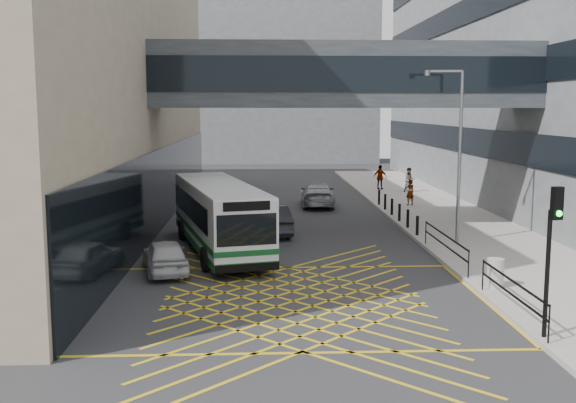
{
  "coord_description": "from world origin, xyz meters",
  "views": [
    {
      "loc": [
        -1.04,
        -20.38,
        5.99
      ],
      "look_at": [
        0.0,
        4.0,
        2.6
      ],
      "focal_mm": 42.0,
      "sensor_mm": 36.0,
      "label": 1
    }
  ],
  "objects": [
    {
      "name": "box_junction",
      "position": [
        0.0,
        0.0,
        0.0
      ],
      "size": [
        12.0,
        9.0,
        0.01
      ],
      "color": "gold",
      "rests_on": "ground"
    },
    {
      "name": "pavement",
      "position": [
        9.0,
        15.0,
        0.08
      ],
      "size": [
        6.0,
        54.0,
        0.16
      ],
      "primitive_type": "cube",
      "color": "#ACA79E",
      "rests_on": "ground"
    },
    {
      "name": "car_white",
      "position": [
        -4.5,
        3.93,
        0.63
      ],
      "size": [
        2.51,
        4.26,
        1.27
      ],
      "primitive_type": "imported",
      "rotation": [
        0.0,
        0.0,
        3.38
      ],
      "color": "silver",
      "rests_on": "ground"
    },
    {
      "name": "bus",
      "position": [
        -2.76,
        7.66,
        1.54
      ],
      "size": [
        4.79,
        10.53,
        2.88
      ],
      "rotation": [
        0.0,
        0.0,
        0.25
      ],
      "color": "silver",
      "rests_on": "ground"
    },
    {
      "name": "bollards",
      "position": [
        6.25,
        15.0,
        0.61
      ],
      "size": [
        0.14,
        10.14,
        0.9
      ],
      "color": "black",
      "rests_on": "pavement"
    },
    {
      "name": "building_far",
      "position": [
        -2.0,
        60.0,
        9.0
      ],
      "size": [
        28.0,
        16.0,
        18.0
      ],
      "primitive_type": "cube",
      "color": "slate",
      "rests_on": "ground"
    },
    {
      "name": "car_silver",
      "position": [
        2.53,
        20.62,
        0.77
      ],
      "size": [
        2.33,
        5.06,
        1.55
      ],
      "primitive_type": "imported",
      "rotation": [
        0.0,
        0.0,
        3.09
      ],
      "color": "gray",
      "rests_on": "ground"
    },
    {
      "name": "skybridge",
      "position": [
        3.0,
        12.0,
        7.5
      ],
      "size": [
        20.0,
        4.1,
        3.0
      ],
      "color": "#373D42",
      "rests_on": "ground"
    },
    {
      "name": "litter_bin",
      "position": [
        6.67,
        0.83,
        0.63
      ],
      "size": [
        0.55,
        0.55,
        0.95
      ],
      "primitive_type": "cylinder",
      "color": "#ADA89E",
      "rests_on": "pavement"
    },
    {
      "name": "pedestrian_a",
      "position": [
        8.07,
        19.67,
        0.94
      ],
      "size": [
        0.74,
        0.64,
        1.56
      ],
      "primitive_type": "imported",
      "rotation": [
        0.0,
        0.0,
        3.52
      ],
      "color": "gray",
      "rests_on": "pavement"
    },
    {
      "name": "kerb_railings",
      "position": [
        6.15,
        1.78,
        0.88
      ],
      "size": [
        0.05,
        12.54,
        1.0
      ],
      "color": "black",
      "rests_on": "pavement"
    },
    {
      "name": "traffic_light",
      "position": [
        6.28,
        -4.12,
        2.71
      ],
      "size": [
        0.31,
        0.47,
        3.91
      ],
      "rotation": [
        0.0,
        0.0,
        0.27
      ],
      "color": "black",
      "rests_on": "pavement"
    },
    {
      "name": "ground",
      "position": [
        0.0,
        0.0,
        0.0
      ],
      "size": [
        120.0,
        120.0,
        0.0
      ],
      "primitive_type": "plane",
      "color": "#333335"
    },
    {
      "name": "pedestrian_c",
      "position": [
        7.69,
        27.66,
        1.04
      ],
      "size": [
        1.15,
        0.96,
        1.75
      ],
      "primitive_type": "imported",
      "rotation": [
        0.0,
        0.0,
        2.61
      ],
      "color": "gray",
      "rests_on": "pavement"
    },
    {
      "name": "street_lamp",
      "position": [
        7.44,
        8.32,
        4.4
      ],
      "size": [
        1.69,
        0.41,
        7.44
      ],
      "rotation": [
        0.0,
        0.0,
        -0.13
      ],
      "color": "slate",
      "rests_on": "pavement"
    },
    {
      "name": "car_dark",
      "position": [
        -0.52,
        11.32,
        0.71
      ],
      "size": [
        2.4,
        4.72,
        1.41
      ],
      "primitive_type": "imported",
      "rotation": [
        0.0,
        0.0,
        3.29
      ],
      "color": "black",
      "rests_on": "ground"
    },
    {
      "name": "pedestrian_b",
      "position": [
        9.45,
        25.99,
        1.01
      ],
      "size": [
        0.85,
        0.51,
        1.7
      ],
      "primitive_type": "imported",
      "rotation": [
        0.0,
        0.0,
        -0.03
      ],
      "color": "gray",
      "rests_on": "pavement"
    }
  ]
}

